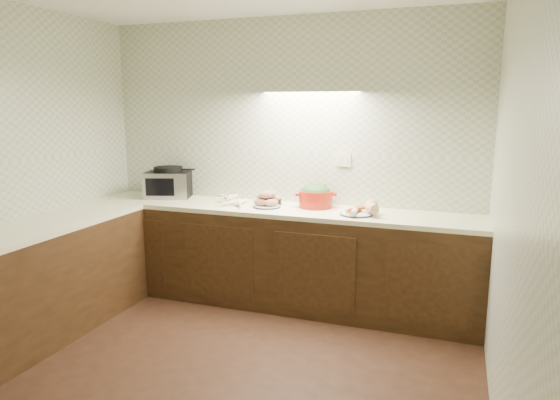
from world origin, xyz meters
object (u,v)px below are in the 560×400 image
(parsnip_pile, at_px, (224,201))
(sweet_potato_plate, at_px, (267,201))
(dutch_oven, at_px, (316,196))
(veg_plate, at_px, (363,209))
(toaster_oven, at_px, (168,183))
(onion_bowl, at_px, (274,200))

(parsnip_pile, relative_size, sweet_potato_plate, 1.40)
(dutch_oven, xyz_separation_m, veg_plate, (0.46, -0.16, -0.06))
(dutch_oven, relative_size, veg_plate, 1.13)
(parsnip_pile, bearing_deg, veg_plate, 0.06)
(toaster_oven, xyz_separation_m, sweet_potato_plate, (1.10, -0.13, -0.08))
(sweet_potato_plate, height_order, veg_plate, sweet_potato_plate)
(onion_bowl, height_order, veg_plate, veg_plate)
(parsnip_pile, height_order, veg_plate, veg_plate)
(sweet_potato_plate, distance_m, dutch_oven, 0.44)
(sweet_potato_plate, height_order, onion_bowl, sweet_potato_plate)
(parsnip_pile, xyz_separation_m, onion_bowl, (0.43, 0.16, 0.01))
(toaster_oven, xyz_separation_m, parsnip_pile, (0.69, -0.15, -0.11))
(parsnip_pile, bearing_deg, sweet_potato_plate, 2.79)
(parsnip_pile, distance_m, veg_plate, 1.29)
(parsnip_pile, distance_m, dutch_oven, 0.85)
(dutch_oven, bearing_deg, toaster_oven, 156.10)
(sweet_potato_plate, distance_m, onion_bowl, 0.14)
(toaster_oven, relative_size, onion_bowl, 3.76)
(toaster_oven, relative_size, veg_plate, 1.43)
(sweet_potato_plate, bearing_deg, onion_bowl, 83.59)
(sweet_potato_plate, distance_m, veg_plate, 0.88)
(onion_bowl, bearing_deg, toaster_oven, -179.69)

